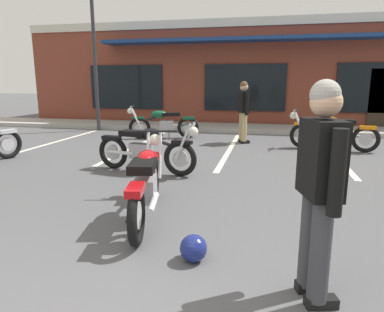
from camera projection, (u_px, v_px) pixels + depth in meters
ground_plane at (202, 196)px, 5.13m from camera, size 80.00×80.00×0.00m
sidewalk_kerb at (241, 128)px, 12.12m from camera, size 22.00×1.80×0.14m
brick_storefront_building at (249, 75)px, 15.36m from camera, size 17.50×6.47×3.91m
painted_stall_lines at (230, 149)px, 8.70m from camera, size 9.95×4.80×0.01m
motorcycle_foreground_classic at (147, 182)px, 4.23m from camera, size 0.83×2.09×0.98m
motorcycle_red_sportbike at (333, 132)px, 8.49m from camera, size 2.09×0.77×0.98m
motorcycle_black_cruiser at (146, 148)px, 6.39m from camera, size 2.09×0.78×0.98m
motorcycle_green_cafe_racer at (163, 123)px, 10.28m from camera, size 2.06×0.94×0.98m
person_in_shorts_foreground at (320, 181)px, 2.50m from camera, size 0.35×0.61×1.68m
person_by_back_row at (244, 108)px, 9.41m from camera, size 0.38×0.59×1.68m
helmet_on_pavement at (194, 248)px, 3.25m from camera, size 0.26×0.26×0.26m
parking_lot_lamp_post at (92, 39)px, 11.36m from camera, size 0.24×0.76×4.65m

